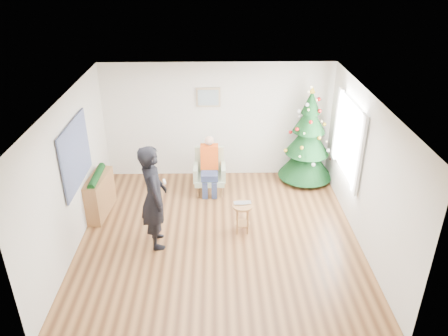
{
  "coord_description": "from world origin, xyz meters",
  "views": [
    {
      "loc": [
        -0.04,
        -6.54,
        4.74
      ],
      "look_at": [
        0.1,
        0.6,
        1.1
      ],
      "focal_mm": 35.0,
      "sensor_mm": 36.0,
      "label": 1
    }
  ],
  "objects_px": {
    "christmas_tree": "(308,140)",
    "console": "(99,195)",
    "armchair": "(210,176)",
    "stool": "(242,218)",
    "standing_man": "(154,197)"
  },
  "relations": [
    {
      "from": "armchair",
      "to": "console",
      "type": "bearing_deg",
      "value": -158.55
    },
    {
      "from": "standing_man",
      "to": "console",
      "type": "height_order",
      "value": "standing_man"
    },
    {
      "from": "stool",
      "to": "armchair",
      "type": "xyz_separation_m",
      "value": [
        -0.61,
        1.53,
        0.05
      ]
    },
    {
      "from": "christmas_tree",
      "to": "armchair",
      "type": "distance_m",
      "value": 2.28
    },
    {
      "from": "armchair",
      "to": "standing_man",
      "type": "distance_m",
      "value": 2.16
    },
    {
      "from": "stool",
      "to": "console",
      "type": "relative_size",
      "value": 0.57
    },
    {
      "from": "christmas_tree",
      "to": "standing_man",
      "type": "distance_m",
      "value": 3.84
    },
    {
      "from": "christmas_tree",
      "to": "armchair",
      "type": "xyz_separation_m",
      "value": [
        -2.14,
        -0.45,
        -0.63
      ]
    },
    {
      "from": "christmas_tree",
      "to": "armchair",
      "type": "bearing_deg",
      "value": -168.01
    },
    {
      "from": "standing_man",
      "to": "christmas_tree",
      "type": "bearing_deg",
      "value": -67.74
    },
    {
      "from": "christmas_tree",
      "to": "standing_man",
      "type": "bearing_deg",
      "value": -142.9
    },
    {
      "from": "christmas_tree",
      "to": "console",
      "type": "bearing_deg",
      "value": -163.15
    },
    {
      "from": "armchair",
      "to": "console",
      "type": "xyz_separation_m",
      "value": [
        -2.15,
        -0.84,
        0.05
      ]
    },
    {
      "from": "christmas_tree",
      "to": "console",
      "type": "relative_size",
      "value": 2.17
    },
    {
      "from": "armchair",
      "to": "standing_man",
      "type": "relative_size",
      "value": 0.5
    }
  ]
}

